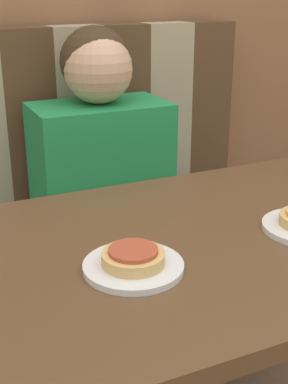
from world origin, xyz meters
The scene contains 6 objects.
booth_seat centered at (0.00, 0.61, 0.21)m, with size 1.11×0.50×0.42m.
booth_backrest centered at (0.00, 0.81, 0.75)m, with size 1.11×0.09×0.65m.
dining_table centered at (0.00, 0.00, 0.63)m, with size 1.09×0.68×0.73m.
person centered at (0.00, 0.62, 0.74)m, with size 0.39×0.24×0.67m.
plate_left centered at (-0.19, -0.06, 0.73)m, with size 0.18×0.18×0.01m.
pizza_left centered at (-0.19, -0.06, 0.75)m, with size 0.11×0.11×0.03m.
Camera 1 is at (-0.52, -0.82, 1.19)m, focal length 50.00 mm.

